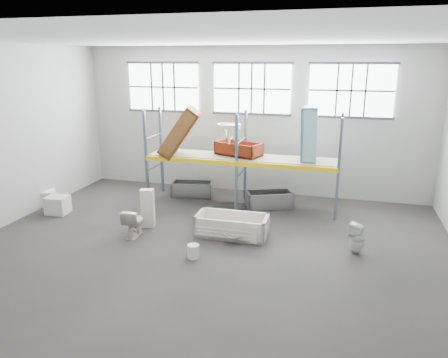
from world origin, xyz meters
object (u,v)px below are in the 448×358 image
(bathtub_beige, at_px, (232,225))
(steel_tub_right, at_px, (269,200))
(toilet_beige, at_px, (134,222))
(blue_tub_upright, at_px, (309,134))
(toilet_white, at_px, (357,238))
(steel_tub_left, at_px, (193,189))
(cistern_tall, at_px, (148,208))
(bucket, at_px, (193,251))
(carton_near, at_px, (58,205))
(rust_tub_flat, at_px, (238,149))

(bathtub_beige, xyz_separation_m, steel_tub_right, (0.59, 2.44, -0.02))
(toilet_beige, relative_size, blue_tub_upright, 0.47)
(toilet_white, bearing_deg, blue_tub_upright, -132.65)
(steel_tub_left, xyz_separation_m, steel_tub_right, (2.75, -0.46, 0.01))
(cistern_tall, bearing_deg, bucket, -49.74)
(toilet_white, xyz_separation_m, blue_tub_upright, (-1.47, 2.74, 2.01))
(bucket, xyz_separation_m, carton_near, (-5.01, 1.73, 0.10))
(steel_tub_right, bearing_deg, blue_tub_upright, 2.97)
(rust_tub_flat, distance_m, carton_near, 5.84)
(bathtub_beige, relative_size, steel_tub_left, 1.38)
(toilet_white, bearing_deg, rust_tub_flat, -108.73)
(cistern_tall, bearing_deg, toilet_white, -13.16)
(bathtub_beige, bearing_deg, toilet_beige, -164.27)
(bathtub_beige, distance_m, carton_near, 5.56)
(steel_tub_left, distance_m, carton_near, 4.35)
(steel_tub_right, xyz_separation_m, blue_tub_upright, (1.13, 0.06, 2.13))
(steel_tub_right, height_order, rust_tub_flat, rust_tub_flat)
(steel_tub_left, height_order, rust_tub_flat, rust_tub_flat)
(toilet_beige, height_order, blue_tub_upright, blue_tub_upright)
(toilet_beige, distance_m, cistern_tall, 0.72)
(toilet_white, relative_size, steel_tub_left, 0.56)
(carton_near, bearing_deg, toilet_white, -2.80)
(blue_tub_upright, bearing_deg, bucket, -119.18)
(toilet_beige, relative_size, toilet_white, 0.99)
(bathtub_beige, height_order, cistern_tall, cistern_tall)
(bathtub_beige, relative_size, bucket, 5.79)
(steel_tub_left, bearing_deg, bathtub_beige, -53.29)
(cistern_tall, bearing_deg, carton_near, 164.72)
(bathtub_beige, relative_size, cistern_tall, 1.74)
(blue_tub_upright, bearing_deg, toilet_white, -61.82)
(blue_tub_upright, distance_m, bucket, 5.14)
(steel_tub_right, xyz_separation_m, bucket, (-1.13, -3.98, -0.10))
(steel_tub_right, height_order, blue_tub_upright, blue_tub_upright)
(bathtub_beige, distance_m, blue_tub_upright, 3.69)
(toilet_beige, relative_size, rust_tub_flat, 0.53)
(cistern_tall, bearing_deg, steel_tub_left, 73.75)
(cistern_tall, bearing_deg, toilet_beige, -108.31)
(toilet_white, bearing_deg, toilet_beige, -65.87)
(rust_tub_flat, distance_m, blue_tub_upright, 2.26)
(carton_near, bearing_deg, toilet_beige, -16.83)
(toilet_white, distance_m, carton_near, 8.75)
(rust_tub_flat, height_order, carton_near, rust_tub_flat)
(blue_tub_upright, bearing_deg, bathtub_beige, -124.46)
(bathtub_beige, distance_m, toilet_white, 3.19)
(steel_tub_right, bearing_deg, rust_tub_flat, 171.30)
(bathtub_beige, xyz_separation_m, bucket, (-0.54, -1.55, -0.12))
(cistern_tall, distance_m, steel_tub_right, 3.91)
(toilet_beige, xyz_separation_m, rust_tub_flat, (2.04, 3.34, 1.44))
(toilet_beige, bearing_deg, steel_tub_left, -98.88)
(steel_tub_right, bearing_deg, carton_near, -159.83)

